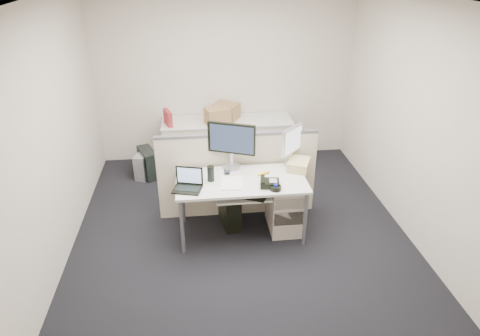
{
  "coord_description": "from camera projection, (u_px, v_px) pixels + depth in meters",
  "views": [
    {
      "loc": [
        -0.5,
        -4.31,
        3.09
      ],
      "look_at": [
        0.0,
        0.15,
        0.81
      ],
      "focal_mm": 32.0,
      "sensor_mm": 36.0,
      "label": 1
    }
  ],
  "objects": [
    {
      "name": "cardboard_box_right",
      "position": [
        227.0,
        112.0,
        6.67
      ],
      "size": [
        0.46,
        0.42,
        0.26
      ],
      "primitive_type": "cube",
      "rotation": [
        0.0,
        0.0,
        -0.51
      ],
      "color": "olive",
      "rests_on": "back_counter"
    },
    {
      "name": "trackball",
      "position": [
        276.0,
        188.0,
        4.72
      ],
      "size": [
        0.15,
        0.15,
        0.05
      ],
      "primitive_type": "cylinder",
      "rotation": [
        0.0,
        0.0,
        -0.17
      ],
      "color": "black",
      "rests_on": "desk"
    },
    {
      "name": "cellphone",
      "position": [
        227.0,
        172.0,
        5.09
      ],
      "size": [
        0.07,
        0.12,
        0.02
      ],
      "primitive_type": "cube",
      "rotation": [
        0.0,
        0.0,
        -0.04
      ],
      "color": "black",
      "rests_on": "desk"
    },
    {
      "name": "cubicle_partition",
      "position": [
        237.0,
        176.0,
        5.41
      ],
      "size": [
        2.0,
        0.06,
        1.1
      ],
      "primitive_type": "cube",
      "color": "beige",
      "rests_on": "floor"
    },
    {
      "name": "sticky_pad",
      "position": [
        237.0,
        180.0,
        4.93
      ],
      "size": [
        0.08,
        0.08,
        0.01
      ],
      "primitive_type": "cube",
      "rotation": [
        0.0,
        0.0,
        0.07
      ],
      "color": "yellow",
      "rests_on": "desk"
    },
    {
      "name": "floor",
      "position": [
        241.0,
        232.0,
        5.27
      ],
      "size": [
        4.0,
        4.5,
        0.01
      ],
      "primitive_type": "cube",
      "color": "black",
      "rests_on": "ground"
    },
    {
      "name": "pc_tower_spare_dark",
      "position": [
        148.0,
        163.0,
        6.49
      ],
      "size": [
        0.35,
        0.5,
        0.43
      ],
      "primitive_type": "cube",
      "rotation": [
        0.0,
        0.0,
        0.39
      ],
      "color": "black",
      "rests_on": "floor"
    },
    {
      "name": "keyboard_tray",
      "position": [
        243.0,
        196.0,
        4.83
      ],
      "size": [
        0.62,
        0.32,
        0.02
      ],
      "primitive_type": "cube",
      "color": "silver",
      "rests_on": "desk"
    },
    {
      "name": "keyboard",
      "position": [
        248.0,
        196.0,
        4.79
      ],
      "size": [
        0.44,
        0.31,
        0.02
      ],
      "primitive_type": "cube",
      "rotation": [
        0.0,
        0.0,
        -0.43
      ],
      "color": "black",
      "rests_on": "keyboard_tray"
    },
    {
      "name": "desk",
      "position": [
        241.0,
        185.0,
        4.97
      ],
      "size": [
        1.5,
        0.75,
        0.73
      ],
      "color": "silver",
      "rests_on": "floor"
    },
    {
      "name": "monitor_main",
      "position": [
        232.0,
        146.0,
        5.08
      ],
      "size": [
        0.62,
        0.42,
        0.58
      ],
      "primitive_type": "cube",
      "rotation": [
        0.0,
        0.0,
        -0.38
      ],
      "color": "black",
      "rests_on": "desk"
    },
    {
      "name": "pc_tower_spare_silver",
      "position": [
        144.0,
        164.0,
        6.49
      ],
      "size": [
        0.28,
        0.44,
        0.39
      ],
      "primitive_type": "cube",
      "rotation": [
        0.0,
        0.0,
        -0.31
      ],
      "color": "#B7B7BC",
      "rests_on": "floor"
    },
    {
      "name": "banana",
      "position": [
        264.0,
        173.0,
        5.04
      ],
      "size": [
        0.18,
        0.12,
        0.04
      ],
      "primitive_type": "ellipsoid",
      "rotation": [
        0.0,
        0.0,
        0.44
      ],
      "color": "yellow",
      "rests_on": "desk"
    },
    {
      "name": "paper_stack",
      "position": [
        232.0,
        183.0,
        4.85
      ],
      "size": [
        0.27,
        0.33,
        0.01
      ],
      "primitive_type": "cube",
      "rotation": [
        0.0,
        0.0,
        -0.09
      ],
      "color": "silver",
      "rests_on": "desk"
    },
    {
      "name": "travel_mug",
      "position": [
        211.0,
        174.0,
        4.88
      ],
      "size": [
        0.09,
        0.09,
        0.17
      ],
      "primitive_type": "cylinder",
      "rotation": [
        0.0,
        0.0,
        -0.12
      ],
      "color": "black",
      "rests_on": "desk"
    },
    {
      "name": "pc_tower_desk",
      "position": [
        229.0,
        209.0,
        5.33
      ],
      "size": [
        0.26,
        0.49,
        0.43
      ],
      "primitive_type": "cube",
      "rotation": [
        0.0,
        0.0,
        0.17
      ],
      "color": "black",
      "rests_on": "floor"
    },
    {
      "name": "manila_folders",
      "position": [
        299.0,
        165.0,
        5.16
      ],
      "size": [
        0.34,
        0.38,
        0.12
      ],
      "primitive_type": "cube",
      "rotation": [
        0.0,
        0.0,
        -0.41
      ],
      "color": "tan",
      "rests_on": "desk"
    },
    {
      "name": "red_binder",
      "position": [
        168.0,
        118.0,
        6.41
      ],
      "size": [
        0.15,
        0.27,
        0.25
      ],
      "primitive_type": "cube",
      "rotation": [
        0.0,
        0.0,
        0.33
      ],
      "color": "maroon",
      "rests_on": "back_counter"
    },
    {
      "name": "back_counter",
      "position": [
        227.0,
        143.0,
        6.81
      ],
      "size": [
        2.0,
        0.6,
        0.72
      ],
      "primitive_type": "cube",
      "color": "#B4A99B",
      "rests_on": "floor"
    },
    {
      "name": "wall_back",
      "position": [
        225.0,
        76.0,
        6.65
      ],
      "size": [
        4.0,
        0.02,
        2.7
      ],
      "primitive_type": "cube",
      "color": "beige",
      "rests_on": "ground"
    },
    {
      "name": "monitor_small",
      "position": [
        292.0,
        147.0,
        5.17
      ],
      "size": [
        0.43,
        0.42,
        0.49
      ],
      "primitive_type": "cube",
      "rotation": [
        0.0,
        0.0,
        0.78
      ],
      "color": "#B7B7BC",
      "rests_on": "desk"
    },
    {
      "name": "wall_left",
      "position": [
        51.0,
        138.0,
        4.46
      ],
      "size": [
        0.02,
        4.5,
        2.7
      ],
      "primitive_type": "cube",
      "color": "beige",
      "rests_on": "ground"
    },
    {
      "name": "cardboard_box_left",
      "position": [
        217.0,
        116.0,
        6.47
      ],
      "size": [
        0.41,
        0.35,
        0.26
      ],
      "primitive_type": "cube",
      "rotation": [
        0.0,
        0.0,
        0.28
      ],
      "color": "olive",
      "rests_on": "back_counter"
    },
    {
      "name": "wall_front",
      "position": [
        283.0,
        264.0,
        2.66
      ],
      "size": [
        4.0,
        0.02,
        2.7
      ],
      "primitive_type": "cube",
      "color": "beige",
      "rests_on": "ground"
    },
    {
      "name": "laptop",
      "position": [
        187.0,
        181.0,
        4.67
      ],
      "size": [
        0.36,
        0.3,
        0.23
      ],
      "primitive_type": "cube",
      "rotation": [
        0.0,
        0.0,
        -0.26
      ],
      "color": "black",
      "rests_on": "desk"
    },
    {
      "name": "wall_right",
      "position": [
        416.0,
        123.0,
        4.85
      ],
      "size": [
        0.02,
        4.5,
        2.7
      ],
      "primitive_type": "cube",
      "color": "beige",
      "rests_on": "ground"
    },
    {
      "name": "desk_phone",
      "position": [
        270.0,
        183.0,
        4.79
      ],
      "size": [
        0.23,
        0.2,
        0.07
      ],
      "primitive_type": "cube",
      "rotation": [
        0.0,
        0.0,
        -0.15
      ],
      "color": "black",
      "rests_on": "desk"
    },
    {
      "name": "drawer_pedestal",
      "position": [
        285.0,
        205.0,
        5.22
      ],
      "size": [
        0.4,
        0.55,
        0.65
      ],
      "primitive_type": "cube",
      "color": "#B4A99B",
      "rests_on": "floor"
    }
  ]
}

